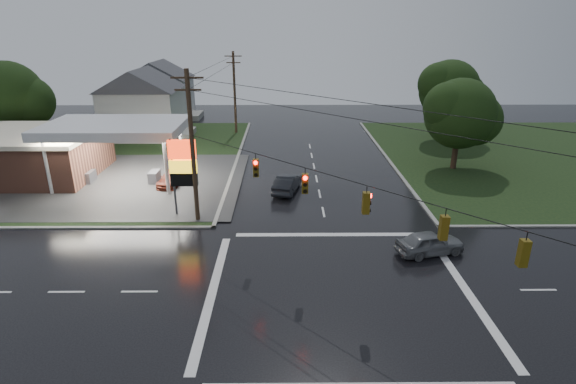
{
  "coord_description": "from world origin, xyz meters",
  "views": [
    {
      "loc": [
        -3.0,
        -21.16,
        13.8
      ],
      "look_at": [
        -2.79,
        7.49,
        3.0
      ],
      "focal_mm": 28.0,
      "sensor_mm": 36.0,
      "label": 1
    }
  ],
  "objects_px": {
    "tree_nw_behind": "(10,96)",
    "tree_ne_near": "(462,114)",
    "utility_pole_nw": "(192,146)",
    "house_far": "(160,89)",
    "car_crossing": "(430,243)",
    "pylon_sign": "(183,165)",
    "car_pump": "(172,178)",
    "utility_pole_n": "(235,92)",
    "car_north": "(287,183)",
    "house_near": "(143,102)",
    "tree_ne_far": "(450,90)",
    "gas_station": "(43,151)"
  },
  "relations": [
    {
      "from": "house_far",
      "to": "car_pump",
      "type": "xyz_separation_m",
      "value": [
        8.69,
        -30.47,
        -3.77
      ]
    },
    {
      "from": "tree_ne_far",
      "to": "car_pump",
      "type": "height_order",
      "value": "tree_ne_far"
    },
    {
      "from": "pylon_sign",
      "to": "house_far",
      "type": "relative_size",
      "value": 0.54
    },
    {
      "from": "pylon_sign",
      "to": "house_near",
      "type": "relative_size",
      "value": 0.54
    },
    {
      "from": "pylon_sign",
      "to": "car_north",
      "type": "bearing_deg",
      "value": 33.55
    },
    {
      "from": "house_far",
      "to": "car_pump",
      "type": "height_order",
      "value": "house_far"
    },
    {
      "from": "gas_station",
      "to": "utility_pole_n",
      "type": "relative_size",
      "value": 2.5
    },
    {
      "from": "utility_pole_n",
      "to": "tree_ne_far",
      "type": "bearing_deg",
      "value": -8.55
    },
    {
      "from": "pylon_sign",
      "to": "tree_ne_near",
      "type": "height_order",
      "value": "tree_ne_near"
    },
    {
      "from": "pylon_sign",
      "to": "utility_pole_n",
      "type": "height_order",
      "value": "utility_pole_n"
    },
    {
      "from": "house_far",
      "to": "tree_ne_far",
      "type": "height_order",
      "value": "tree_ne_far"
    },
    {
      "from": "utility_pole_n",
      "to": "house_far",
      "type": "bearing_deg",
      "value": 141.23
    },
    {
      "from": "utility_pole_nw",
      "to": "house_near",
      "type": "height_order",
      "value": "utility_pole_nw"
    },
    {
      "from": "tree_ne_near",
      "to": "car_north",
      "type": "distance_m",
      "value": 18.72
    },
    {
      "from": "tree_nw_behind",
      "to": "tree_ne_far",
      "type": "bearing_deg",
      "value": 4.49
    },
    {
      "from": "house_near",
      "to": "car_crossing",
      "type": "distance_m",
      "value": 41.93
    },
    {
      "from": "utility_pole_nw",
      "to": "house_far",
      "type": "xyz_separation_m",
      "value": [
        -12.45,
        38.5,
        -1.32
      ]
    },
    {
      "from": "tree_nw_behind",
      "to": "tree_ne_far",
      "type": "distance_m",
      "value": 51.15
    },
    {
      "from": "tree_nw_behind",
      "to": "tree_ne_near",
      "type": "xyz_separation_m",
      "value": [
        47.98,
        -8.0,
        -0.62
      ]
    },
    {
      "from": "car_pump",
      "to": "tree_ne_near",
      "type": "bearing_deg",
      "value": 15.88
    },
    {
      "from": "tree_ne_near",
      "to": "car_crossing",
      "type": "distance_m",
      "value": 20.02
    },
    {
      "from": "utility_pole_n",
      "to": "car_crossing",
      "type": "xyz_separation_m",
      "value": [
        15.7,
        -33.74,
        -4.72
      ]
    },
    {
      "from": "utility_pole_nw",
      "to": "car_crossing",
      "type": "relative_size",
      "value": 2.52
    },
    {
      "from": "pylon_sign",
      "to": "house_near",
      "type": "height_order",
      "value": "house_near"
    },
    {
      "from": "tree_nw_behind",
      "to": "tree_ne_near",
      "type": "relative_size",
      "value": 1.11
    },
    {
      "from": "gas_station",
      "to": "tree_ne_far",
      "type": "bearing_deg",
      "value": 18.46
    },
    {
      "from": "tree_nw_behind",
      "to": "car_pump",
      "type": "height_order",
      "value": "tree_nw_behind"
    },
    {
      "from": "utility_pole_nw",
      "to": "car_north",
      "type": "distance_m",
      "value": 10.34
    },
    {
      "from": "utility_pole_nw",
      "to": "utility_pole_n",
      "type": "distance_m",
      "value": 28.5
    },
    {
      "from": "pylon_sign",
      "to": "car_crossing",
      "type": "bearing_deg",
      "value": -20.5
    },
    {
      "from": "pylon_sign",
      "to": "car_pump",
      "type": "height_order",
      "value": "pylon_sign"
    },
    {
      "from": "pylon_sign",
      "to": "utility_pole_n",
      "type": "bearing_deg",
      "value": 87.92
    },
    {
      "from": "utility_pole_n",
      "to": "house_far",
      "type": "distance_m",
      "value": 16.0
    },
    {
      "from": "gas_station",
      "to": "utility_pole_nw",
      "type": "relative_size",
      "value": 2.38
    },
    {
      "from": "pylon_sign",
      "to": "car_crossing",
      "type": "relative_size",
      "value": 1.37
    },
    {
      "from": "pylon_sign",
      "to": "utility_pole_nw",
      "type": "bearing_deg",
      "value": -45.0
    },
    {
      "from": "utility_pole_nw",
      "to": "house_far",
      "type": "bearing_deg",
      "value": 107.92
    },
    {
      "from": "house_near",
      "to": "house_far",
      "type": "distance_m",
      "value": 12.04
    },
    {
      "from": "pylon_sign",
      "to": "house_near",
      "type": "xyz_separation_m",
      "value": [
        -10.45,
        25.5,
        0.39
      ]
    },
    {
      "from": "pylon_sign",
      "to": "tree_ne_near",
      "type": "distance_m",
      "value": 27.23
    },
    {
      "from": "house_near",
      "to": "car_north",
      "type": "distance_m",
      "value": 27.54
    },
    {
      "from": "house_near",
      "to": "car_north",
      "type": "relative_size",
      "value": 2.37
    },
    {
      "from": "tree_ne_far",
      "to": "house_far",
      "type": "bearing_deg",
      "value": 160.29
    },
    {
      "from": "tree_ne_near",
      "to": "pylon_sign",
      "type": "bearing_deg",
      "value": -154.99
    },
    {
      "from": "tree_ne_far",
      "to": "car_pump",
      "type": "xyz_separation_m",
      "value": [
        -30.41,
        -16.46,
        -5.54
      ]
    },
    {
      "from": "house_far",
      "to": "tree_ne_far",
      "type": "distance_m",
      "value": 41.57
    },
    {
      "from": "utility_pole_nw",
      "to": "car_pump",
      "type": "distance_m",
      "value": 10.22
    },
    {
      "from": "house_near",
      "to": "car_north",
      "type": "bearing_deg",
      "value": -48.31
    },
    {
      "from": "tree_ne_near",
      "to": "car_crossing",
      "type": "bearing_deg",
      "value": -114.12
    },
    {
      "from": "house_near",
      "to": "pylon_sign",
      "type": "bearing_deg",
      "value": -67.72
    }
  ]
}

